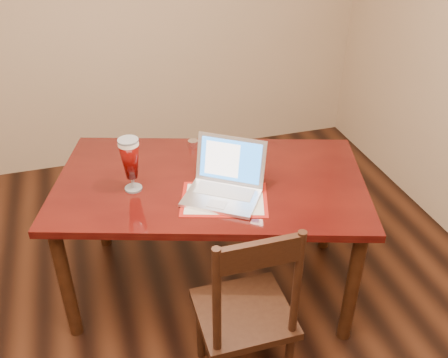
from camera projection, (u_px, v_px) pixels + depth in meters
name	position (u px, v px, depth m)	size (l,w,h in m)	color
room_shell	(89.00, 52.00, 1.34)	(4.51, 5.01, 2.71)	tan
dining_table	(209.00, 193.00, 2.68)	(1.83, 1.37, 1.05)	#440D09
dining_chair	(246.00, 314.00, 2.25)	(0.43, 0.41, 1.00)	black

